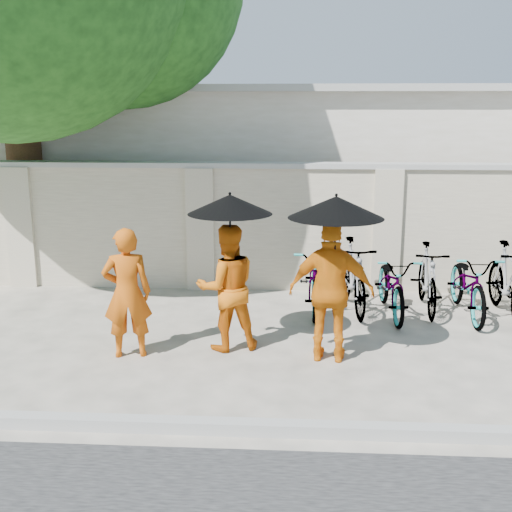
{
  "coord_description": "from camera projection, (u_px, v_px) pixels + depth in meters",
  "views": [
    {
      "loc": [
        0.54,
        -7.11,
        2.97
      ],
      "look_at": [
        0.05,
        0.83,
        1.1
      ],
      "focal_mm": 45.0,
      "sensor_mm": 36.0,
      "label": 1
    }
  ],
  "objects": [
    {
      "name": "ground",
      "position": [
        248.0,
        362.0,
        7.62
      ],
      "size": [
        80.0,
        80.0,
        0.0
      ],
      "primitive_type": "plane",
      "color": "#C0B39F"
    },
    {
      "name": "kerb",
      "position": [
        234.0,
        427.0,
        5.96
      ],
      "size": [
        40.0,
        0.16,
        0.12
      ],
      "primitive_type": "cube",
      "color": "#9A9A96",
      "rests_on": "ground"
    },
    {
      "name": "compound_wall",
      "position": [
        323.0,
        230.0,
        10.44
      ],
      "size": [
        20.0,
        0.3,
        2.0
      ],
      "primitive_type": "cube",
      "color": "beige",
      "rests_on": "ground"
    },
    {
      "name": "building_behind",
      "position": [
        363.0,
        170.0,
        13.94
      ],
      "size": [
        14.0,
        6.0,
        3.2
      ],
      "primitive_type": "cube",
      "color": "silver",
      "rests_on": "ground"
    },
    {
      "name": "monk_left",
      "position": [
        127.0,
        293.0,
        7.64
      ],
      "size": [
        0.65,
        0.5,
        1.59
      ],
      "primitive_type": "imported",
      "rotation": [
        0.0,
        0.0,
        3.37
      ],
      "color": "#BD4F0B",
      "rests_on": "ground"
    },
    {
      "name": "monk_center",
      "position": [
        227.0,
        287.0,
        7.88
      ],
      "size": [
        0.91,
        0.81,
        1.58
      ],
      "primitive_type": "imported",
      "rotation": [
        0.0,
        0.0,
        3.45
      ],
      "color": "#CE5F0C",
      "rests_on": "ground"
    },
    {
      "name": "parasol_center",
      "position": [
        230.0,
        204.0,
        7.56
      ],
      "size": [
        1.01,
        1.01,
        1.06
      ],
      "color": "black",
      "rests_on": "ground"
    },
    {
      "name": "monk_right",
      "position": [
        331.0,
        291.0,
        7.5
      ],
      "size": [
        1.04,
        0.53,
        1.7
      ],
      "primitive_type": "imported",
      "rotation": [
        0.0,
        0.0,
        3.02
      ],
      "color": "orange",
      "rests_on": "ground"
    },
    {
      "name": "parasol_right",
      "position": [
        336.0,
        207.0,
        7.19
      ],
      "size": [
        1.09,
        1.09,
        1.02
      ],
      "color": "black",
      "rests_on": "ground"
    },
    {
      "name": "bike_0",
      "position": [
        316.0,
        278.0,
        9.48
      ],
      "size": [
        0.67,
        1.85,
        0.97
      ],
      "primitive_type": "imported",
      "rotation": [
        0.0,
        0.0,
        -0.01
      ],
      "color": "#9191A0",
      "rests_on": "ground"
    },
    {
      "name": "bike_1",
      "position": [
        353.0,
        276.0,
        9.43
      ],
      "size": [
        0.68,
        1.79,
        1.05
      ],
      "primitive_type": "imported",
      "rotation": [
        0.0,
        0.0,
        0.11
      ],
      "color": "#9191A0",
      "rests_on": "ground"
    },
    {
      "name": "bike_2",
      "position": [
        392.0,
        285.0,
        9.23
      ],
      "size": [
        0.69,
        1.76,
        0.91
      ],
      "primitive_type": "imported",
      "rotation": [
        0.0,
        0.0,
        0.05
      ],
      "color": "#9191A0",
      "rests_on": "ground"
    },
    {
      "name": "bike_3",
      "position": [
        427.0,
        279.0,
        9.41
      ],
      "size": [
        0.55,
        1.66,
        0.99
      ],
      "primitive_type": "imported",
      "rotation": [
        0.0,
        0.0,
        -0.05
      ],
      "color": "#9191A0",
      "rests_on": "ground"
    },
    {
      "name": "bike_4",
      "position": [
        469.0,
        284.0,
        9.18
      ],
      "size": [
        0.63,
        1.81,
        0.95
      ],
      "primitive_type": "imported",
      "rotation": [
        0.0,
        0.0,
        0.0
      ],
      "color": "#9191A0",
      "rests_on": "ground"
    },
    {
      "name": "bike_5",
      "position": [
        508.0,
        281.0,
        9.12
      ],
      "size": [
        0.5,
        1.77,
        1.06
      ],
      "primitive_type": "imported",
      "rotation": [
        0.0,
        0.0,
        0.0
      ],
      "color": "#9191A0",
      "rests_on": "ground"
    }
  ]
}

